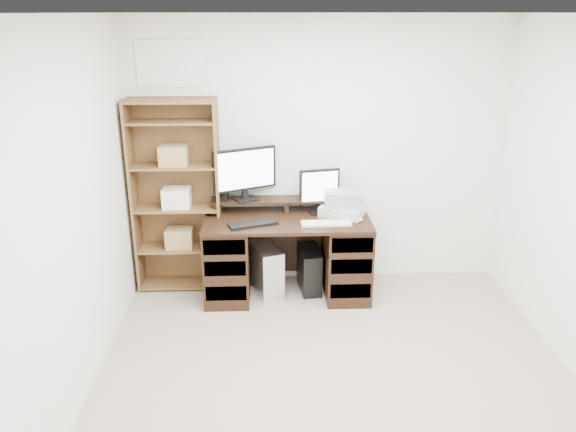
{
  "coord_description": "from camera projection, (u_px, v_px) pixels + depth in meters",
  "views": [
    {
      "loc": [
        -0.49,
        -3.11,
        2.51
      ],
      "look_at": [
        -0.31,
        1.43,
        0.85
      ],
      "focal_mm": 35.0,
      "sensor_mm": 36.0,
      "label": 1
    }
  ],
  "objects": [
    {
      "name": "speaker",
      "position": [
        223.0,
        189.0,
        5.14
      ],
      "size": [
        0.1,
        0.1,
        0.21
      ],
      "primitive_type": "cube",
      "rotation": [
        0.0,
        0.0,
        -0.22
      ],
      "color": "black",
      "rests_on": "riser_shelf"
    },
    {
      "name": "basket",
      "position": [
        343.0,
        198.0,
        5.08
      ],
      "size": [
        0.34,
        0.25,
        0.14
      ],
      "primitive_type": "cube",
      "rotation": [
        0.0,
        0.0,
        -0.06
      ],
      "color": "gray",
      "rests_on": "printer"
    },
    {
      "name": "tower_silver",
      "position": [
        266.0,
        269.0,
        5.27
      ],
      "size": [
        0.34,
        0.5,
        0.46
      ],
      "primitive_type": "cube",
      "rotation": [
        0.0,
        0.0,
        0.33
      ],
      "color": "silver",
      "rests_on": "ground"
    },
    {
      "name": "printer",
      "position": [
        342.0,
        211.0,
        5.12
      ],
      "size": [
        0.46,
        0.41,
        0.09
      ],
      "primitive_type": "cube",
      "rotation": [
        0.0,
        0.0,
        -0.41
      ],
      "color": "#B5B19E",
      "rests_on": "desk"
    },
    {
      "name": "desk",
      "position": [
        287.0,
        255.0,
        5.19
      ],
      "size": [
        1.5,
        0.7,
        0.75
      ],
      "color": "black",
      "rests_on": "ground"
    },
    {
      "name": "mouse",
      "position": [
        358.0,
        220.0,
        4.98
      ],
      "size": [
        0.1,
        0.08,
        0.04
      ],
      "primitive_type": "ellipsoid",
      "rotation": [
        0.0,
        0.0,
        -0.25
      ],
      "color": "silver",
      "rests_on": "desk"
    },
    {
      "name": "monitor_wide",
      "position": [
        245.0,
        171.0,
        5.1
      ],
      "size": [
        0.57,
        0.29,
        0.48
      ],
      "rotation": [
        0.0,
        0.0,
        0.43
      ],
      "color": "black",
      "rests_on": "riser_shelf"
    },
    {
      "name": "keyboard_black",
      "position": [
        253.0,
        224.0,
        4.9
      ],
      "size": [
        0.45,
        0.27,
        0.02
      ],
      "primitive_type": "cube",
      "rotation": [
        0.0,
        0.0,
        0.34
      ],
      "color": "black",
      "rests_on": "desk"
    },
    {
      "name": "monitor_small",
      "position": [
        319.0,
        189.0,
        5.14
      ],
      "size": [
        0.38,
        0.17,
        0.41
      ],
      "rotation": [
        0.0,
        0.0,
        0.21
      ],
      "color": "black",
      "rests_on": "desk"
    },
    {
      "name": "riser_shelf",
      "position": [
        286.0,
        201.0,
        5.23
      ],
      "size": [
        1.4,
        0.22,
        0.12
      ],
      "color": "black",
      "rests_on": "desk"
    },
    {
      "name": "tower_black",
      "position": [
        309.0,
        270.0,
        5.32
      ],
      "size": [
        0.22,
        0.42,
        0.41
      ],
      "rotation": [
        0.0,
        0.0,
        0.11
      ],
      "color": "black",
      "rests_on": "ground"
    },
    {
      "name": "keyboard_white",
      "position": [
        326.0,
        223.0,
        4.92
      ],
      "size": [
        0.44,
        0.14,
        0.02
      ],
      "primitive_type": "cube",
      "rotation": [
        0.0,
        0.0,
        0.03
      ],
      "color": "white",
      "rests_on": "desk"
    },
    {
      "name": "room",
      "position": [
        348.0,
        234.0,
        3.37
      ],
      "size": [
        3.54,
        4.04,
        2.54
      ],
      "color": "tan",
      "rests_on": "ground"
    },
    {
      "name": "bookshelf",
      "position": [
        177.0,
        195.0,
        5.17
      ],
      "size": [
        0.8,
        0.3,
        1.8
      ],
      "color": "brown",
      "rests_on": "ground"
    }
  ]
}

